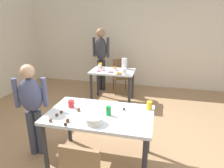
% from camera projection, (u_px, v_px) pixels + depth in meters
% --- Properties ---
extents(ground_plane, '(6.40, 6.40, 0.00)m').
position_uv_depth(ground_plane, '(111.00, 151.00, 3.06)').
color(ground_plane, '#9E7A56').
extents(wall_back, '(6.40, 0.10, 2.60)m').
position_uv_depth(wall_back, '(139.00, 40.00, 5.59)').
color(wall_back, beige).
rests_on(wall_back, ground_plane).
extents(dining_table_near, '(1.37, 0.83, 0.75)m').
position_uv_depth(dining_table_near, '(100.00, 119.00, 2.65)').
color(dining_table_near, silver).
rests_on(dining_table_near, ground_plane).
extents(dining_table_far, '(1.00, 0.63, 0.75)m').
position_uv_depth(dining_table_far, '(113.00, 76.00, 4.67)').
color(dining_table_far, silver).
rests_on(dining_table_far, ground_plane).
extents(chair_far_table, '(0.52, 0.52, 0.87)m').
position_uv_depth(chair_far_table, '(120.00, 74.00, 5.31)').
color(chair_far_table, brown).
rests_on(chair_far_table, ground_plane).
extents(person_girl_near, '(0.45, 0.29, 1.36)m').
position_uv_depth(person_girl_near, '(32.00, 104.00, 2.78)').
color(person_girl_near, '#383D4C').
rests_on(person_girl_near, ground_plane).
extents(person_adult_far, '(0.45, 0.23, 1.65)m').
position_uv_depth(person_adult_far, '(101.00, 54.00, 5.25)').
color(person_adult_far, '#28282D').
rests_on(person_adult_far, ground_plane).
extents(mixing_bowl, '(0.22, 0.22, 0.09)m').
position_uv_depth(mixing_bowl, '(94.00, 120.00, 2.37)').
color(mixing_bowl, white).
rests_on(mixing_bowl, dining_table_near).
extents(soda_can, '(0.07, 0.07, 0.12)m').
position_uv_depth(soda_can, '(108.00, 111.00, 2.55)').
color(soda_can, '#198438').
rests_on(soda_can, dining_table_near).
extents(fork_near, '(0.17, 0.02, 0.01)m').
position_uv_depth(fork_near, '(97.00, 113.00, 2.62)').
color(fork_near, silver).
rests_on(fork_near, dining_table_near).
extents(cup_near_0, '(0.08, 0.08, 0.12)m').
position_uv_depth(cup_near_0, '(149.00, 105.00, 2.71)').
color(cup_near_0, yellow).
rests_on(cup_near_0, dining_table_near).
extents(cup_near_1, '(0.08, 0.08, 0.10)m').
position_uv_depth(cup_near_1, '(71.00, 104.00, 2.78)').
color(cup_near_1, red).
rests_on(cup_near_1, dining_table_near).
extents(cake_ball_0, '(0.04, 0.04, 0.04)m').
position_uv_depth(cake_ball_0, '(57.00, 115.00, 2.53)').
color(cake_ball_0, brown).
rests_on(cake_ball_0, dining_table_near).
extents(cake_ball_1, '(0.04, 0.04, 0.04)m').
position_uv_depth(cake_ball_1, '(107.00, 107.00, 2.76)').
color(cake_ball_1, brown).
rests_on(cake_ball_1, dining_table_near).
extents(cake_ball_2, '(0.05, 0.05, 0.05)m').
position_uv_depth(cake_ball_2, '(73.00, 101.00, 2.92)').
color(cake_ball_2, brown).
rests_on(cake_ball_2, dining_table_near).
extents(cake_ball_3, '(0.04, 0.04, 0.04)m').
position_uv_depth(cake_ball_3, '(65.00, 124.00, 2.32)').
color(cake_ball_3, '#3D2319').
rests_on(cake_ball_3, dining_table_near).
extents(cake_ball_4, '(0.05, 0.05, 0.05)m').
position_uv_depth(cake_ball_4, '(68.00, 120.00, 2.40)').
color(cake_ball_4, brown).
rests_on(cake_ball_4, dining_table_near).
extents(cake_ball_5, '(0.05, 0.05, 0.05)m').
position_uv_depth(cake_ball_5, '(79.00, 109.00, 2.67)').
color(cake_ball_5, brown).
rests_on(cake_ball_5, dining_table_near).
extents(cake_ball_6, '(0.04, 0.04, 0.04)m').
position_uv_depth(cake_ball_6, '(50.00, 120.00, 2.40)').
color(cake_ball_6, brown).
rests_on(cake_ball_6, dining_table_near).
extents(cake_ball_7, '(0.04, 0.04, 0.04)m').
position_uv_depth(cake_ball_7, '(61.00, 112.00, 2.61)').
color(cake_ball_7, '#3D2319').
rests_on(cake_ball_7, dining_table_near).
extents(cake_ball_8, '(0.04, 0.04, 0.04)m').
position_uv_depth(cake_ball_8, '(124.00, 109.00, 2.70)').
color(cake_ball_8, brown).
rests_on(cake_ball_8, dining_table_near).
extents(pitcher_far, '(0.13, 0.13, 0.25)m').
position_uv_depth(pitcher_far, '(124.00, 64.00, 4.75)').
color(pitcher_far, white).
rests_on(pitcher_far, dining_table_far).
extents(cup_far_0, '(0.09, 0.09, 0.12)m').
position_uv_depth(cup_far_0, '(125.00, 71.00, 4.34)').
color(cup_far_0, white).
rests_on(cup_far_0, dining_table_far).
extents(cup_far_1, '(0.08, 0.08, 0.09)m').
position_uv_depth(cup_far_1, '(99.00, 67.00, 4.76)').
color(cup_far_1, white).
rests_on(cup_far_1, dining_table_far).
extents(cup_far_2, '(0.09, 0.09, 0.12)m').
position_uv_depth(cup_far_2, '(100.00, 65.00, 4.87)').
color(cup_far_2, yellow).
rests_on(cup_far_2, dining_table_far).
extents(donut_far_0, '(0.14, 0.14, 0.04)m').
position_uv_depth(donut_far_0, '(119.00, 73.00, 4.36)').
color(donut_far_0, gold).
rests_on(donut_far_0, dining_table_far).
extents(donut_far_1, '(0.10, 0.10, 0.03)m').
position_uv_depth(donut_far_1, '(114.00, 68.00, 4.83)').
color(donut_far_1, gold).
rests_on(donut_far_1, dining_table_far).
extents(donut_far_2, '(0.11, 0.11, 0.03)m').
position_uv_depth(donut_far_2, '(98.00, 70.00, 4.57)').
color(donut_far_2, pink).
rests_on(donut_far_2, dining_table_far).
extents(donut_far_3, '(0.13, 0.13, 0.04)m').
position_uv_depth(donut_far_3, '(110.00, 72.00, 4.46)').
color(donut_far_3, pink).
rests_on(donut_far_3, dining_table_far).
extents(donut_far_4, '(0.11, 0.11, 0.03)m').
position_uv_depth(donut_far_4, '(103.00, 70.00, 4.61)').
color(donut_far_4, pink).
rests_on(donut_far_4, dining_table_far).
extents(donut_far_5, '(0.10, 0.10, 0.03)m').
position_uv_depth(donut_far_5, '(116.00, 70.00, 4.62)').
color(donut_far_5, pink).
rests_on(donut_far_5, dining_table_far).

